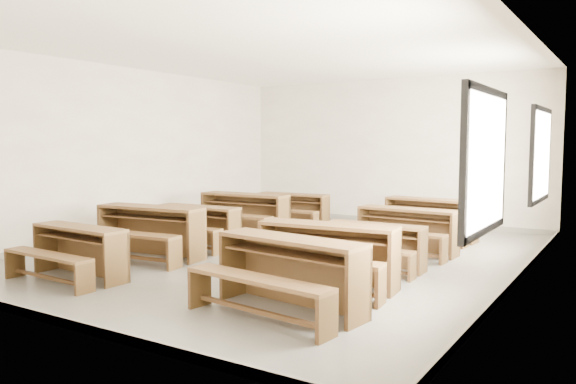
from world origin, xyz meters
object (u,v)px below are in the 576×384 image
Objects in this scene: desk_set_1 at (148,228)px; desk_set_8 at (406,227)px; desk_set_4 at (292,207)px; desk_set_7 at (374,243)px; desk_set_5 at (287,269)px; desk_set_9 at (430,216)px; desk_set_2 at (197,223)px; desk_set_3 at (243,211)px; desk_set_6 at (326,251)px; desk_set_0 at (76,248)px.

desk_set_1 is 4.10m from desk_set_8.
desk_set_4 is 1.12× the size of desk_set_7.
desk_set_5 reaches higher than desk_set_8.
desk_set_5 reaches higher than desk_set_4.
desk_set_8 is 1.47m from desk_set_9.
desk_set_1 is at bearing -96.22° from desk_set_4.
desk_set_1 is 1.18× the size of desk_set_2.
desk_set_3 reaches higher than desk_set_7.
desk_set_2 is 0.87× the size of desk_set_3.
desk_set_2 is 0.87× the size of desk_set_5.
desk_set_1 is 2.50m from desk_set_3.
desk_set_2 is 0.99× the size of desk_set_4.
desk_set_2 is 3.42m from desk_set_6.
desk_set_0 reaches higher than desk_set_7.
desk_set_0 is 3.96m from desk_set_3.
desk_set_5 is (3.15, -5.18, 0.05)m from desk_set_4.
desk_set_7 is at bearing -24.50° from desk_set_3.
desk_set_3 is 1.00× the size of desk_set_5.
desk_set_3 is at bearing 88.66° from desk_set_2.
desk_set_1 is 1.16× the size of desk_set_4.
desk_set_9 is at bearing 90.97° from desk_set_7.
desk_set_2 is at bearing -154.58° from desk_set_8.
desk_set_9 is at bearing 98.53° from desk_set_5.
desk_set_0 is 4.04m from desk_set_7.
desk_set_9 reaches higher than desk_set_0.
desk_set_8 is 0.95× the size of desk_set_9.
desk_set_9 is (3.01, -0.03, 0.03)m from desk_set_4.
desk_set_1 is 1.08× the size of desk_set_9.
desk_set_8 is (0.07, 2.59, -0.03)m from desk_set_6.
desk_set_4 is 4.22m from desk_set_7.
desk_set_2 is at bearing 151.96° from desk_set_5.
desk_set_0 is 0.97× the size of desk_set_4.
desk_set_6 is (2.99, 1.35, 0.06)m from desk_set_0.
desk_set_0 is 1.47m from desk_set_1.
desk_set_0 is 0.98× the size of desk_set_2.
desk_set_5 is at bearing -88.86° from desk_set_6.
desk_set_2 is at bearing 153.44° from desk_set_6.
desk_set_8 reaches higher than desk_set_2.
desk_set_6 is 2.59m from desk_set_8.
desk_set_4 is at bearing 84.07° from desk_set_2.
desk_set_7 is (-0.03, 2.34, -0.08)m from desk_set_5.
desk_set_9 reaches higher than desk_set_7.
desk_set_4 is at bearing 156.99° from desk_set_8.
desk_set_7 is (3.08, 2.60, -0.03)m from desk_set_0.
desk_set_5 reaches higher than desk_set_7.
desk_set_5 is 5.15m from desk_set_9.
desk_set_8 is at bearing 31.12° from desk_set_1.
desk_set_6 is (3.03, -4.09, 0.05)m from desk_set_4.
desk_set_9 is at bearing -4.51° from desk_set_4.
desk_set_5 is (3.31, -2.32, 0.05)m from desk_set_2.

